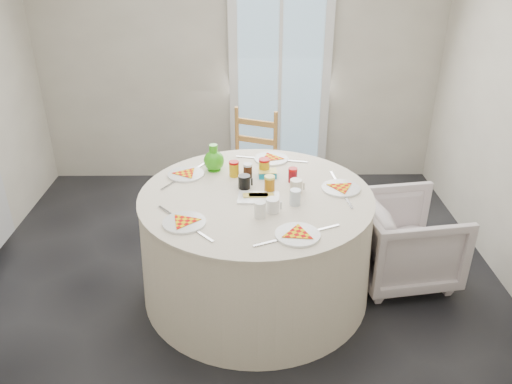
{
  "coord_description": "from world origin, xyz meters",
  "views": [
    {
      "loc": [
        0.11,
        -2.95,
        2.33
      ],
      "look_at": [
        0.14,
        0.03,
        0.8
      ],
      "focal_mm": 35.0,
      "sensor_mm": 36.0,
      "label": 1
    }
  ],
  "objects_px": {
    "table": "(256,245)",
    "armchair": "(406,233)",
    "green_pitcher": "(214,160)",
    "wooden_chair": "(249,168)"
  },
  "relations": [
    {
      "from": "armchair",
      "to": "green_pitcher",
      "type": "xyz_separation_m",
      "value": [
        -1.41,
        0.25,
        0.48
      ]
    },
    {
      "from": "wooden_chair",
      "to": "green_pitcher",
      "type": "bearing_deg",
      "value": -87.19
    },
    {
      "from": "table",
      "to": "wooden_chair",
      "type": "distance_m",
      "value": 1.12
    },
    {
      "from": "table",
      "to": "green_pitcher",
      "type": "xyz_separation_m",
      "value": [
        -0.31,
        0.39,
        0.49
      ]
    },
    {
      "from": "table",
      "to": "armchair",
      "type": "xyz_separation_m",
      "value": [
        1.1,
        0.13,
        0.02
      ]
    },
    {
      "from": "table",
      "to": "green_pitcher",
      "type": "relative_size",
      "value": 8.35
    },
    {
      "from": "wooden_chair",
      "to": "armchair",
      "type": "distance_m",
      "value": 1.52
    },
    {
      "from": "wooden_chair",
      "to": "armchair",
      "type": "xyz_separation_m",
      "value": [
        1.16,
        -0.98,
        -0.08
      ]
    },
    {
      "from": "table",
      "to": "armchair",
      "type": "distance_m",
      "value": 1.11
    },
    {
      "from": "armchair",
      "to": "green_pitcher",
      "type": "bearing_deg",
      "value": 70.96
    }
  ]
}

